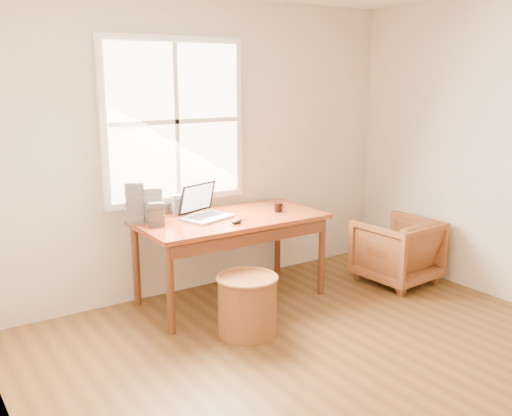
{
  "coord_description": "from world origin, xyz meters",
  "views": [
    {
      "loc": [
        -2.43,
        -2.28,
        1.93
      ],
      "look_at": [
        0.16,
        1.65,
        0.84
      ],
      "focal_mm": 40.0,
      "sensor_mm": 36.0,
      "label": 1
    }
  ],
  "objects_px": {
    "laptop": "(207,200)",
    "coffee_mug": "(278,207)",
    "armchair": "(397,250)",
    "wicker_stool": "(247,306)",
    "desk": "(231,219)",
    "cd_stack_a": "(153,204)"
  },
  "relations": [
    {
      "from": "wicker_stool",
      "to": "laptop",
      "type": "height_order",
      "value": "laptop"
    },
    {
      "from": "armchair",
      "to": "laptop",
      "type": "bearing_deg",
      "value": -21.18
    },
    {
      "from": "desk",
      "to": "laptop",
      "type": "bearing_deg",
      "value": 165.75
    },
    {
      "from": "armchair",
      "to": "wicker_stool",
      "type": "relative_size",
      "value": 1.53
    },
    {
      "from": "desk",
      "to": "armchair",
      "type": "xyz_separation_m",
      "value": [
        1.55,
        -0.48,
        -0.42
      ]
    },
    {
      "from": "cd_stack_a",
      "to": "wicker_stool",
      "type": "bearing_deg",
      "value": -67.73
    },
    {
      "from": "wicker_stool",
      "to": "coffee_mug",
      "type": "distance_m",
      "value": 1.07
    },
    {
      "from": "desk",
      "to": "armchair",
      "type": "distance_m",
      "value": 1.68
    },
    {
      "from": "coffee_mug",
      "to": "wicker_stool",
      "type": "bearing_deg",
      "value": -126.29
    },
    {
      "from": "desk",
      "to": "wicker_stool",
      "type": "height_order",
      "value": "desk"
    },
    {
      "from": "armchair",
      "to": "wicker_stool",
      "type": "bearing_deg",
      "value": 1.17
    },
    {
      "from": "wicker_stool",
      "to": "cd_stack_a",
      "type": "distance_m",
      "value": 1.17
    },
    {
      "from": "armchair",
      "to": "cd_stack_a",
      "type": "xyz_separation_m",
      "value": [
        -2.16,
        0.71,
        0.59
      ]
    },
    {
      "from": "armchair",
      "to": "wicker_stool",
      "type": "xyz_separation_m",
      "value": [
        -1.8,
        -0.17,
        -0.09
      ]
    },
    {
      "from": "armchair",
      "to": "wicker_stool",
      "type": "height_order",
      "value": "armchair"
    },
    {
      "from": "armchair",
      "to": "cd_stack_a",
      "type": "bearing_deg",
      "value": -22.47
    },
    {
      "from": "laptop",
      "to": "coffee_mug",
      "type": "relative_size",
      "value": 5.82
    },
    {
      "from": "laptop",
      "to": "coffee_mug",
      "type": "distance_m",
      "value": 0.68
    },
    {
      "from": "desk",
      "to": "armchair",
      "type": "relative_size",
      "value": 2.35
    },
    {
      "from": "armchair",
      "to": "laptop",
      "type": "height_order",
      "value": "laptop"
    },
    {
      "from": "coffee_mug",
      "to": "desk",
      "type": "bearing_deg",
      "value": -174.75
    },
    {
      "from": "desk",
      "to": "cd_stack_a",
      "type": "bearing_deg",
      "value": 159.49
    }
  ]
}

